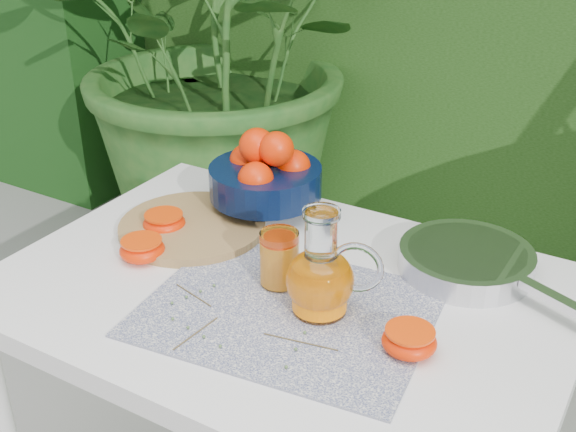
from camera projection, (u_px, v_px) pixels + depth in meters
The scene contains 10 objects.
potted_plant_left at pixel (233, 39), 2.62m from camera, with size 1.64×1.64×1.64m, color #1F561D.
white_table at pixel (282, 323), 1.32m from camera, with size 1.00×0.70×0.75m.
placemat at pixel (287, 311), 1.21m from camera, with size 0.47×0.37×0.00m, color #0D174B.
cutting_board at pixel (193, 227), 1.46m from camera, with size 0.30×0.30×0.02m, color #9A7B45.
fruit_bowl at pixel (266, 174), 1.50m from camera, with size 0.28×0.28×0.19m.
juice_pitcher at pixel (321, 277), 1.17m from camera, with size 0.17×0.14×0.19m.
juice_tumbler at pixel (279, 260), 1.26m from camera, with size 0.08×0.08×0.10m.
saute_pan at pixel (468, 260), 1.31m from camera, with size 0.45×0.32×0.05m.
orange_halves at pixel (226, 265), 1.30m from camera, with size 0.67×0.21×0.04m.
thyme_sprigs at pixel (231, 323), 1.17m from camera, with size 0.33×0.19×0.01m.
Camera 1 is at (0.61, -0.87, 1.45)m, focal length 45.00 mm.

